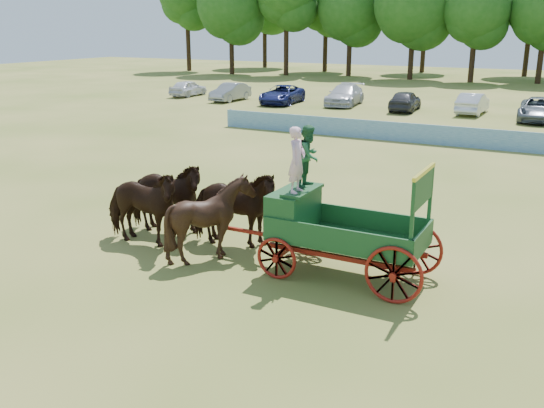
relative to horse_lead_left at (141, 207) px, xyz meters
The scene contains 8 objects.
ground 5.19m from the horse_lead_left, 15.67° to the left, with size 160.00×160.00×0.00m, color #9A8A45.
horse_lead_left is the anchor object (origin of this frame).
horse_lead_right 1.10m from the horse_lead_left, 90.00° to the left, with size 1.24×2.72×2.30m, color black.
horse_wheel_left 2.40m from the horse_lead_left, ahead, with size 1.86×2.09×2.30m, color black.
horse_wheel_right 2.64m from the horse_lead_left, 24.62° to the left, with size 1.24×2.72×2.30m, color black.
farm_dray 5.40m from the horse_lead_left, ahead, with size 6.00×2.00×3.79m.
sponsor_banner 19.76m from the horse_lead_left, 78.68° to the left, with size 26.00×0.08×1.05m, color #1B5993.
parked_cars 31.74m from the horse_lead_left, 94.66° to the left, with size 36.94×7.38×1.60m.
Camera 1 is at (6.22, -14.31, 6.17)m, focal length 40.00 mm.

